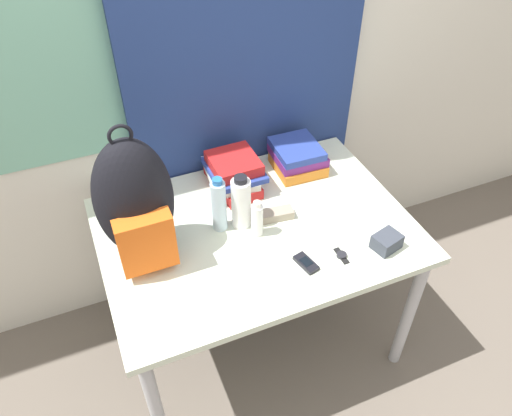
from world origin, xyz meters
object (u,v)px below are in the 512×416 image
Objects in this scene: backpack at (135,204)px; wristwatch at (342,255)px; sunglasses_case at (274,215)px; sports_bottle at (241,202)px; book_stack_center at (298,157)px; sunscreen_bottle at (257,219)px; water_bottle at (219,205)px; camera_pouch at (387,242)px; cell_phone at (306,263)px; book_stack_left at (233,172)px.

backpack reaches higher than wristwatch.
sports_bottle is at bearing 171.01° from sunglasses_case.
wristwatch is (0.28, -0.30, -0.11)m from sports_bottle.
book_stack_center is 1.44× the size of sunscreen_bottle.
sunscreen_bottle is (0.12, -0.09, -0.04)m from water_bottle.
cell_phone is at bearing 173.18° from camera_pouch.
book_stack_center is (0.31, 0.01, -0.01)m from book_stack_left.
book_stack_left is 0.69m from camera_pouch.
cell_phone is at bearing 174.36° from wristwatch.
wristwatch is at bearing 172.25° from camera_pouch.
wristwatch is (0.14, -0.28, -0.01)m from sunglasses_case.
book_stack_center is 0.55m from wristwatch.
book_stack_left is at bearing 77.12° from sports_bottle.
book_stack_center reaches higher than sunglasses_case.
book_stack_left is 1.85× the size of sunscreen_bottle.
sunglasses_case is 1.88× the size of wristwatch.
water_bottle is 0.09m from sports_bottle.
book_stack_left reaches higher than cell_phone.
sunscreen_bottle is (0.42, -0.08, -0.16)m from backpack.
sunglasses_case is at bearing -9.04° from water_bottle.
sunscreen_bottle reaches higher than wristwatch.
book_stack_left reaches higher than book_stack_center.
backpack is 0.76m from wristwatch.
water_bottle is at bearing -152.97° from book_stack_center.
book_stack_left is 0.31m from book_stack_center.
sunscreen_bottle reaches higher than camera_pouch.
cell_phone is 1.28× the size of wristwatch.
sports_bottle is 1.46× the size of sunscreen_bottle.
book_stack_center is 0.58m from cell_phone.
book_stack_center is at bearing 44.05° from sunscreen_bottle.
sunglasses_case is (-0.00, 0.27, 0.01)m from cell_phone.
book_stack_center is 2.81× the size of wristwatch.
water_bottle is 0.39m from cell_phone.
book_stack_left is at bearing 98.99° from cell_phone.
sunscreen_bottle is at bearing -151.10° from sunglasses_case.
camera_pouch is 1.40× the size of wristwatch.
book_stack_left is at bearing 112.47° from wristwatch.
book_stack_left is 0.53m from cell_phone.
sunglasses_case is at bearing -72.87° from book_stack_left.
wristwatch is at bearing -67.53° from book_stack_left.
cell_phone is at bearing -64.71° from sunscreen_bottle.
sunscreen_bottle reaches higher than sunglasses_case.
cell_phone is at bearing -53.98° from water_bottle.
sports_bottle is at bearing 114.76° from sunscreen_bottle.
cell_phone is at bearing -81.01° from book_stack_left.
camera_pouch is at bearing -32.52° from water_bottle.
wristwatch is at bearing -47.78° from sports_bottle.
backpack is at bearing 179.85° from sports_bottle.
water_bottle is 1.03× the size of sports_bottle.
wristwatch is at bearing -43.53° from sunscreen_bottle.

